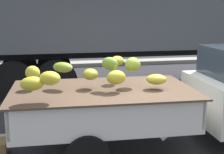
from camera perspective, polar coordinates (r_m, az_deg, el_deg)
The scene contains 4 objects.
ground at distance 5.58m, azimuth 6.49°, elevation -12.90°, with size 220.00×220.00×0.00m, color #28282B.
curb_strip at distance 13.73m, azimuth -4.94°, elevation 2.37°, with size 80.00×0.80×0.16m, color gray.
pickup_truck at distance 5.83m, azimuth 18.79°, elevation -3.15°, with size 5.25×1.97×1.70m.
semi_trailer at distance 10.13m, azimuth 10.34°, elevation 12.86°, with size 12.02×2.71×3.95m.
Camera 1 is at (-1.65, -4.79, 2.33)m, focal length 51.12 mm.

